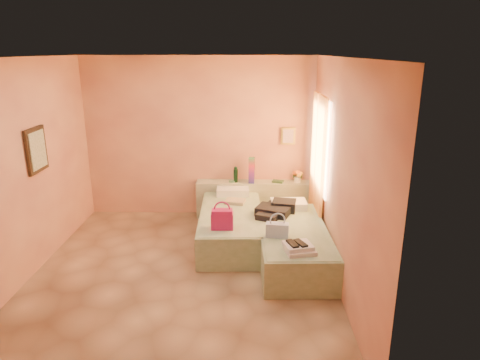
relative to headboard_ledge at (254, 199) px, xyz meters
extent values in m
plane|color=tan|center=(-0.98, -2.10, -0.33)|extent=(4.50, 4.50, 0.00)
cube|color=#EBB17D|center=(-0.98, 0.15, 1.07)|extent=(4.00, 0.02, 2.80)
cube|color=#EBB17D|center=(-2.98, -2.10, 1.07)|extent=(0.02, 4.50, 2.80)
cube|color=#EBB17D|center=(1.02, -2.10, 1.07)|extent=(0.02, 4.50, 2.80)
cube|color=white|center=(-0.98, -2.10, 2.47)|extent=(4.00, 4.50, 0.02)
cube|color=beige|center=(1.00, -0.85, 1.18)|extent=(0.02, 1.10, 1.40)
cube|color=#FF9B3C|center=(0.96, -1.00, 0.82)|extent=(0.05, 0.55, 2.20)
cube|color=#FF9B3C|center=(0.96, -0.40, 0.82)|extent=(0.05, 0.45, 2.20)
cube|color=black|center=(-2.95, -1.70, 1.28)|extent=(0.04, 0.50, 0.60)
cube|color=gold|center=(0.57, 0.12, 1.12)|extent=(0.25, 0.04, 0.30)
cube|color=#B0BC99|center=(0.00, 0.00, 0.00)|extent=(2.05, 0.30, 0.65)
cube|color=#A3BA96|center=(-0.38, -1.05, -0.08)|extent=(0.97, 2.03, 0.50)
cube|color=#A3BA96|center=(0.52, -1.70, -0.08)|extent=(0.97, 2.03, 0.50)
cylinder|color=#12331F|center=(-0.33, -0.03, 0.46)|extent=(0.09, 0.09, 0.27)
cube|color=#B8165D|center=(-0.05, -0.07, 0.55)|extent=(0.11, 0.11, 0.46)
cylinder|color=#498665|center=(-0.40, -0.03, 0.34)|extent=(0.14, 0.14, 0.03)
cube|color=#244429|center=(0.41, -0.02, 0.34)|extent=(0.22, 0.18, 0.03)
cube|color=white|center=(0.75, 0.00, 0.45)|extent=(0.20, 0.20, 0.25)
cube|color=#B8165D|center=(-0.47, -1.73, 0.32)|extent=(0.30, 0.17, 0.28)
cube|color=tan|center=(-0.32, -0.69, 0.20)|extent=(0.35, 0.30, 0.05)
cube|color=black|center=(0.32, -1.18, 0.25)|extent=(0.66, 0.66, 0.16)
cube|color=#456CA6|center=(0.28, -1.99, 0.27)|extent=(0.31, 0.17, 0.19)
cube|color=silver|center=(0.53, -2.43, 0.23)|extent=(0.40, 0.37, 0.10)
cube|color=black|center=(0.49, -2.43, 0.29)|extent=(0.23, 0.26, 0.02)
camera|label=1|loc=(-0.10, -7.21, 2.55)|focal=32.00mm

